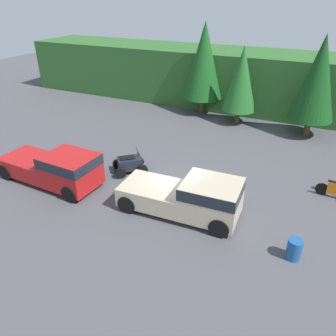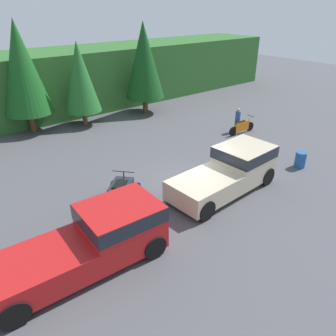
{
  "view_description": "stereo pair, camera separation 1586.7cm",
  "coord_description": "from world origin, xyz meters",
  "px_view_note": "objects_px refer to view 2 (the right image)",
  "views": [
    {
      "loc": [
        5.65,
        -13.2,
        9.32
      ],
      "look_at": [
        -0.95,
        0.69,
        0.95
      ],
      "focal_mm": 35.0,
      "sensor_mm": 36.0,
      "label": 1
    },
    {
      "loc": [
        -9.9,
        -10.29,
        8.17
      ],
      "look_at": [
        -0.95,
        0.69,
        0.95
      ],
      "focal_mm": 35.0,
      "sensor_mm": 36.0,
      "label": 2
    }
  ],
  "objects_px": {
    "pickup_truck_second": "(231,169)",
    "rider_person": "(238,119)",
    "dirt_bike": "(242,127)",
    "steel_barrel": "(300,160)",
    "pickup_truck_red": "(95,238)",
    "quad_atv": "(121,191)"
  },
  "relations": [
    {
      "from": "pickup_truck_second",
      "to": "rider_person",
      "type": "relative_size",
      "value": 3.4
    },
    {
      "from": "dirt_bike",
      "to": "rider_person",
      "type": "bearing_deg",
      "value": 90.33
    },
    {
      "from": "steel_barrel",
      "to": "dirt_bike",
      "type": "bearing_deg",
      "value": 73.59
    },
    {
      "from": "pickup_truck_red",
      "to": "dirt_bike",
      "type": "height_order",
      "value": "pickup_truck_red"
    },
    {
      "from": "pickup_truck_second",
      "to": "quad_atv",
      "type": "height_order",
      "value": "pickup_truck_second"
    },
    {
      "from": "quad_atv",
      "to": "steel_barrel",
      "type": "distance_m",
      "value": 9.99
    },
    {
      "from": "rider_person",
      "to": "steel_barrel",
      "type": "bearing_deg",
      "value": -120.64
    },
    {
      "from": "rider_person",
      "to": "pickup_truck_red",
      "type": "bearing_deg",
      "value": -173.86
    },
    {
      "from": "pickup_truck_second",
      "to": "steel_barrel",
      "type": "xyz_separation_m",
      "value": [
        4.73,
        -0.92,
        -0.59
      ]
    },
    {
      "from": "dirt_bike",
      "to": "rider_person",
      "type": "relative_size",
      "value": 1.38
    },
    {
      "from": "pickup_truck_second",
      "to": "steel_barrel",
      "type": "height_order",
      "value": "pickup_truck_second"
    },
    {
      "from": "steel_barrel",
      "to": "quad_atv",
      "type": "bearing_deg",
      "value": 161.01
    },
    {
      "from": "rider_person",
      "to": "steel_barrel",
      "type": "xyz_separation_m",
      "value": [
        -1.61,
        -5.83,
        -0.47
      ]
    },
    {
      "from": "pickup_truck_second",
      "to": "rider_person",
      "type": "height_order",
      "value": "pickup_truck_second"
    },
    {
      "from": "pickup_truck_red",
      "to": "steel_barrel",
      "type": "xyz_separation_m",
      "value": [
        12.22,
        -0.42,
        -0.59
      ]
    },
    {
      "from": "rider_person",
      "to": "quad_atv",
      "type": "bearing_deg",
      "value": 177.92
    },
    {
      "from": "quad_atv",
      "to": "pickup_truck_second",
      "type": "bearing_deg",
      "value": -67.66
    },
    {
      "from": "rider_person",
      "to": "dirt_bike",
      "type": "bearing_deg",
      "value": -108.24
    },
    {
      "from": "pickup_truck_second",
      "to": "quad_atv",
      "type": "distance_m",
      "value": 5.28
    },
    {
      "from": "quad_atv",
      "to": "pickup_truck_red",
      "type": "bearing_deg",
      "value": -175.78
    },
    {
      "from": "quad_atv",
      "to": "steel_barrel",
      "type": "height_order",
      "value": "quad_atv"
    },
    {
      "from": "quad_atv",
      "to": "rider_person",
      "type": "bearing_deg",
      "value": -28.17
    }
  ]
}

